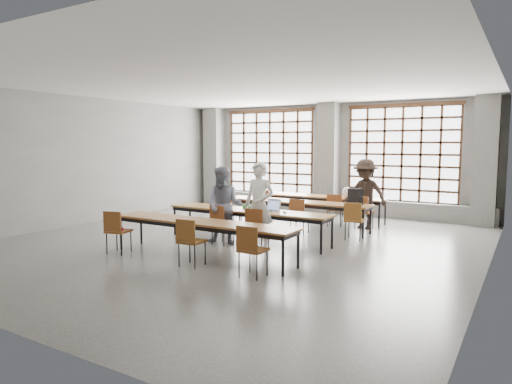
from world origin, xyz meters
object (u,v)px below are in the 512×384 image
chair_mid_centre (299,212)px  chair_front_left (221,221)px  chair_back_right (363,209)px  chair_near_mid (189,238)px  student_male (259,206)px  green_box (248,207)px  chair_front_right (256,225)px  chair_near_right (251,246)px  student_female (224,206)px  backpack (355,197)px  chair_near_left (116,228)px  plastic_bag (347,192)px  chair_back_left (264,201)px  mouse (285,212)px  desk_row_d (202,224)px  student_back (365,194)px  chair_mid_left (230,207)px  chair_mid_right (354,217)px  laptop_back (364,196)px  chair_back_mid (335,207)px  desk_row_a (316,198)px  laptop_front (272,208)px  phone (252,210)px  desk_row_b (295,203)px  desk_row_c (248,212)px

chair_mid_centre → chair_front_left: (-0.93, -1.98, 0.00)m
chair_back_right → chair_near_mid: 5.40m
student_male → green_box: 0.88m
chair_mid_centre → chair_near_mid: 3.76m
chair_front_right → chair_near_right: (0.96, -1.76, 0.00)m
student_female → backpack: (2.12, 2.53, 0.07)m
chair_near_left → plastic_bag: size_ratio=3.08×
plastic_bag → chair_back_left: bearing=-163.5°
mouse → plastic_bag: 3.50m
desk_row_d → student_back: bearing=70.0°
chair_mid_centre → chair_mid_left: bearing=179.9°
chair_mid_right → laptop_back: (-0.49, 2.18, 0.25)m
student_back → chair_front_right: bearing=-104.2°
chair_mid_left → mouse: bearing=-30.3°
chair_back_mid → student_male: 3.34m
desk_row_a → laptop_back: laptop_back is taller
laptop_back → desk_row_d: bearing=-105.5°
laptop_back → plastic_bag: (-0.46, -0.06, 0.08)m
desk_row_a → chair_near_right: bearing=-76.6°
laptop_front → phone: laptop_front is taller
desk_row_a → student_female: 3.96m
desk_row_a → chair_mid_right: chair_mid_right is taller
laptop_back → chair_near_mid: bearing=-102.1°
chair_front_left → desk_row_b: bearing=78.6°
chair_mid_centre → chair_front_right: size_ratio=1.00×
desk_row_c → backpack: bearing=48.2°
desk_row_b → chair_back_mid: size_ratio=4.55×
chair_back_right → plastic_bag: bearing=135.4°
chair_front_right → student_female: student_female is taller
chair_near_right → green_box: chair_near_right is taller
chair_mid_left → laptop_front: bearing=-32.4°
chair_back_left → plastic_bag: 2.41m
desk_row_c → green_box: (-0.05, 0.08, 0.11)m
chair_back_right → student_female: 3.90m
laptop_front → desk_row_b: bearing=100.4°
desk_row_a → desk_row_b: same height
desk_row_c → backpack: size_ratio=10.00×
desk_row_a → desk_row_c: bearing=-93.0°
chair_mid_centre → laptop_front: size_ratio=2.18×
chair_near_mid → student_female: student_female is taller
chair_mid_left → chair_near_mid: (1.68, -3.75, 0.00)m
laptop_back → chair_front_left: bearing=-113.9°
desk_row_c → chair_near_mid: chair_near_mid is taller
student_back → desk_row_c: bearing=-117.2°
desk_row_c → chair_front_left: chair_front_left is taller
chair_back_right → chair_mid_centre: (-1.14, -1.44, 0.00)m
chair_near_right → desk_row_a: bearing=103.4°
desk_row_a → chair_mid_left: 2.61m
chair_back_right → chair_near_mid: bearing=-106.1°
phone → chair_front_right: bearing=-51.1°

